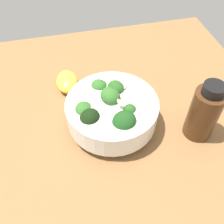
# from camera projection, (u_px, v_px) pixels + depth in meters

# --- Properties ---
(ground_plane) EXTENTS (0.69, 0.69, 0.05)m
(ground_plane) POSITION_uv_depth(u_px,v_px,m) (125.00, 115.00, 0.62)
(ground_plane) COLOR brown
(bowl_of_broccoli) EXTENTS (0.19, 0.19, 0.10)m
(bowl_of_broccoli) POSITION_uv_depth(u_px,v_px,m) (111.00, 110.00, 0.53)
(bowl_of_broccoli) COLOR white
(bowl_of_broccoli) RESTS_ON ground_plane
(lemon_wedge) EXTENTS (0.08, 0.05, 0.04)m
(lemon_wedge) POSITION_uv_depth(u_px,v_px,m) (67.00, 82.00, 0.63)
(lemon_wedge) COLOR yellow
(lemon_wedge) RESTS_ON ground_plane
(bottle_tall) EXTENTS (0.06, 0.06, 0.14)m
(bottle_tall) POSITION_uv_depth(u_px,v_px,m) (204.00, 113.00, 0.50)
(bottle_tall) COLOR #472814
(bottle_tall) RESTS_ON ground_plane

